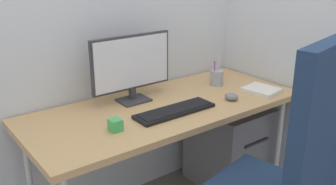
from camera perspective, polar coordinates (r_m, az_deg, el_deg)
name	(u,v)px	position (r m, az deg, el deg)	size (l,w,h in m)	color
desk	(166,111)	(2.19, -0.36, -2.79)	(1.59, 0.67, 0.72)	tan
office_chair	(286,172)	(1.80, 16.94, -11.17)	(0.60, 0.59, 1.22)	black
filing_cabinet	(229,144)	(2.73, 8.91, -7.55)	(0.43, 0.48, 0.56)	slate
monitor	(132,65)	(2.18, -5.37, 4.05)	(0.50, 0.14, 0.38)	#333338
keyboard	(175,111)	(2.07, 1.00, -2.70)	(0.46, 0.14, 0.02)	black
mouse	(231,97)	(2.26, 9.31, -0.61)	(0.07, 0.08, 0.04)	slate
pen_holder	(217,78)	(2.50, 7.18, 2.20)	(0.09, 0.09, 0.18)	#9EA0A5
notebook	(261,90)	(2.43, 13.60, 0.33)	(0.17, 0.20, 0.03)	silver
desk_clamp_accessory	(115,125)	(1.87, -7.76, -4.76)	(0.06, 0.06, 0.06)	#3FAD59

